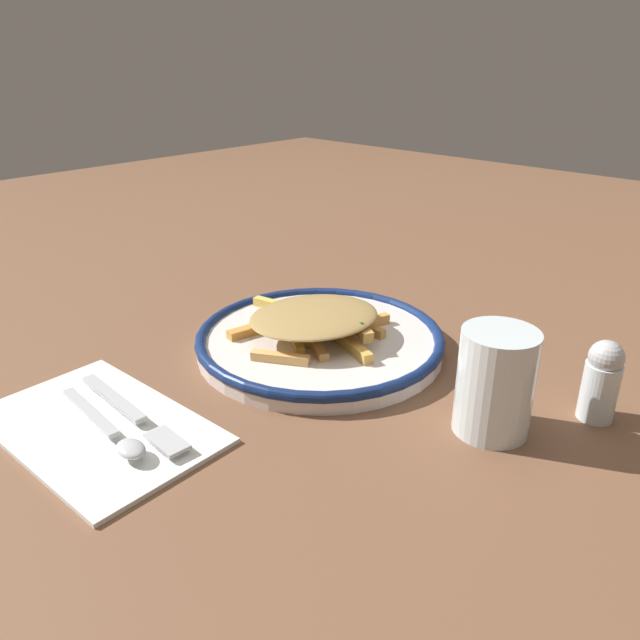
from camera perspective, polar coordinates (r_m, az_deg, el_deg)
name	(u,v)px	position (r m, az deg, el deg)	size (l,w,h in m)	color
ground_plane	(320,350)	(0.72, 0.00, -2.77)	(2.60, 2.60, 0.00)	brown
plate	(320,340)	(0.72, 0.00, -1.85)	(0.29, 0.29, 0.02)	silver
fries_heap	(317,320)	(0.70, -0.30, -0.01)	(0.19, 0.19, 0.04)	gold
napkin	(98,425)	(0.61, -19.87, -9.13)	(0.14, 0.23, 0.01)	white
fork	(131,412)	(0.61, -17.15, -8.12)	(0.03, 0.18, 0.01)	silver
spoon	(114,433)	(0.58, -18.58, -9.91)	(0.03, 0.15, 0.01)	silver
water_glass	(495,382)	(0.58, 15.92, -5.56)	(0.07, 0.07, 0.10)	silver
salt_shaker	(602,380)	(0.63, 24.63, -5.08)	(0.03, 0.03, 0.08)	silver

